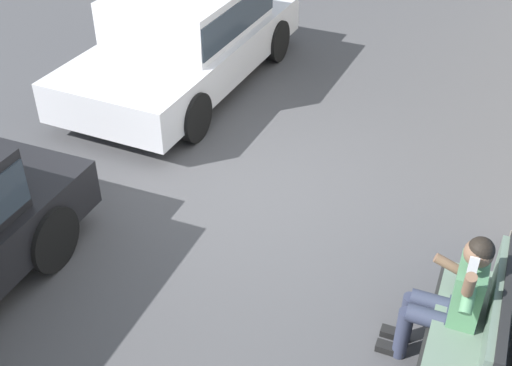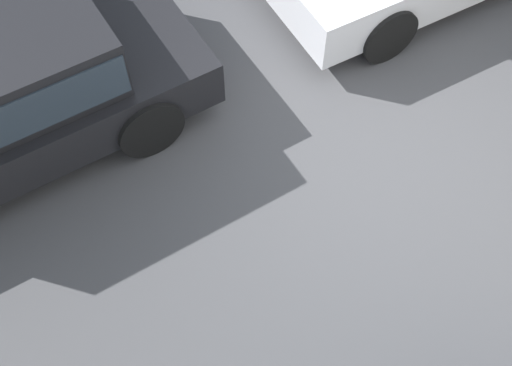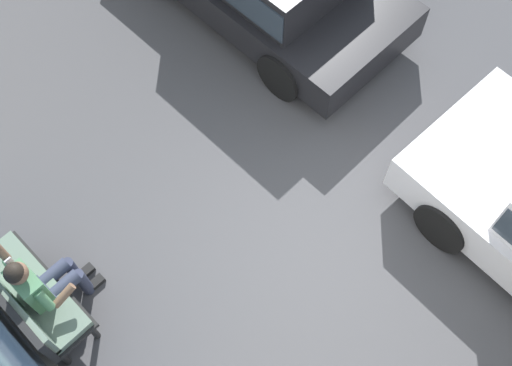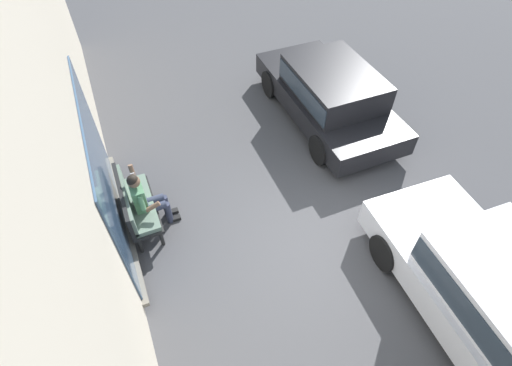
# 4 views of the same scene
# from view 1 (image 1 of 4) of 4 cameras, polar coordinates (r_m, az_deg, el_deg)

# --- Properties ---
(ground_plane) EXTENTS (60.00, 60.00, 0.00)m
(ground_plane) POSITION_cam_1_polar(r_m,az_deg,el_deg) (7.53, -2.33, -0.28)
(ground_plane) COLOR #424244
(bench) EXTENTS (1.45, 0.55, 1.02)m
(bench) POSITION_cam_1_polar(r_m,az_deg,el_deg) (5.40, 19.06, -11.84)
(bench) COLOR black
(bench) RESTS_ON ground_plane
(person_on_phone) EXTENTS (0.73, 0.74, 1.36)m
(person_on_phone) POSITION_cam_1_polar(r_m,az_deg,el_deg) (5.37, 17.06, -9.71)
(person_on_phone) COLOR #2D3347
(person_on_phone) RESTS_ON ground_plane
(parked_car_near) EXTENTS (4.42, 2.09, 1.44)m
(parked_car_near) POSITION_cam_1_polar(r_m,az_deg,el_deg) (9.59, -6.16, 13.16)
(parked_car_near) COLOR silver
(parked_car_near) RESTS_ON ground_plane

